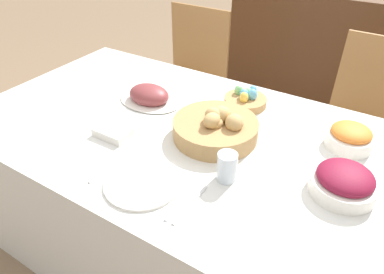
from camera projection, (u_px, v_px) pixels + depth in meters
The scene contains 16 objects.
ground_plane at pixel (195, 254), 1.74m from camera, with size 12.00×12.00×0.00m, color #7F664C.
dining_table at pixel (195, 203), 1.52m from camera, with size 1.87×0.99×0.75m.
chair_far_right at pixel (363, 125), 1.79m from camera, with size 0.44×0.44×0.94m.
chair_far_left at pixel (190, 78), 2.25m from camera, with size 0.43×0.43×0.94m.
sideboard at pixel (315, 58), 2.59m from camera, with size 1.24×0.44×0.97m.
bread_basket at pixel (216, 127), 1.27m from camera, with size 0.32×0.32×0.12m.
egg_basket at pixel (246, 99), 1.47m from camera, with size 0.18×0.18×0.08m.
ham_platter at pixel (149, 96), 1.50m from camera, with size 0.29×0.20×0.09m.
beet_salad_bowl at pixel (344, 182), 1.03m from camera, with size 0.20×0.20×0.09m.
carrot_bowl at pixel (350, 137), 1.22m from camera, with size 0.17×0.17×0.09m.
dinner_plate at pixel (142, 182), 1.08m from camera, with size 0.25×0.25×0.01m.
fork at pixel (108, 167), 1.14m from camera, with size 0.01×0.18×0.00m.
knife at pixel (182, 201), 1.02m from camera, with size 0.01×0.18×0.00m.
spoon at pixel (190, 205), 1.00m from camera, with size 0.01×0.18×0.00m.
drinking_cup at pixel (227, 167), 1.07m from camera, with size 0.06×0.06×0.10m.
butter_dish at pixel (113, 132), 1.29m from camera, with size 0.14×0.09×0.03m.
Camera 1 is at (0.55, -0.92, 1.49)m, focal length 32.00 mm.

